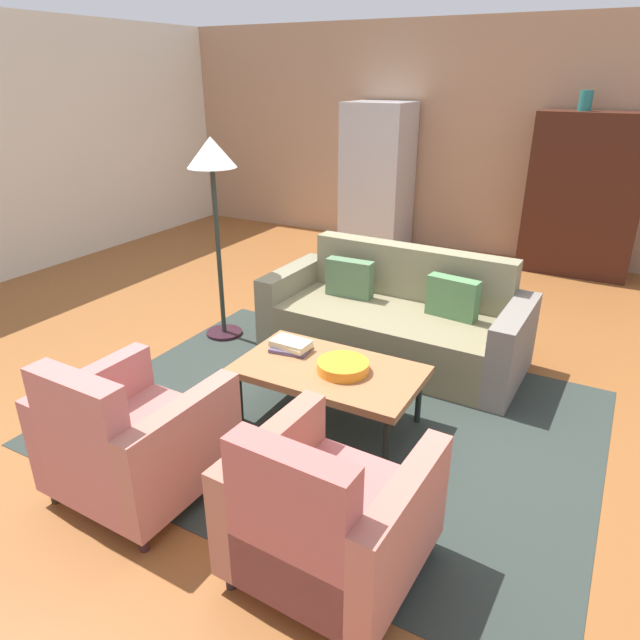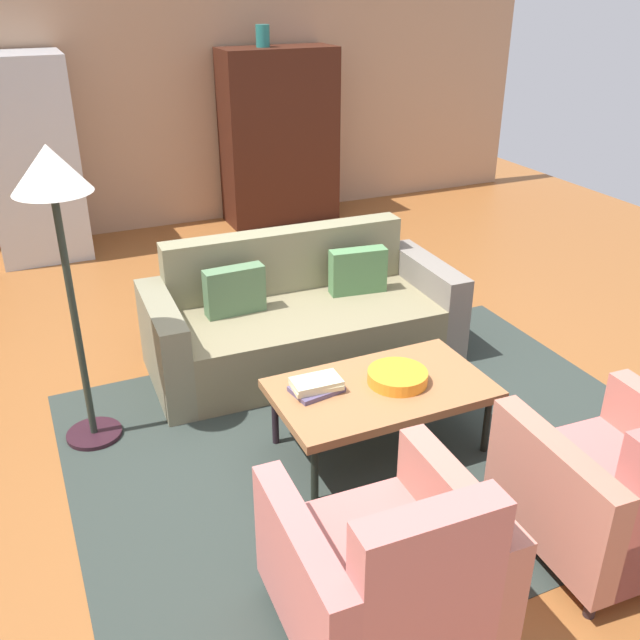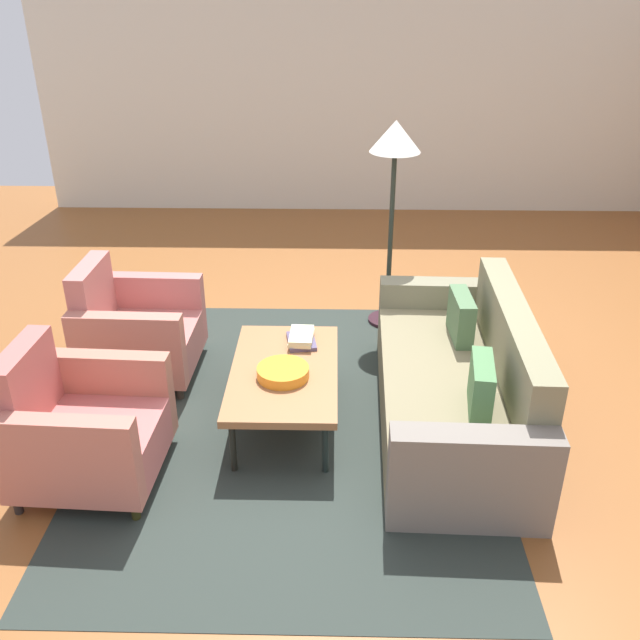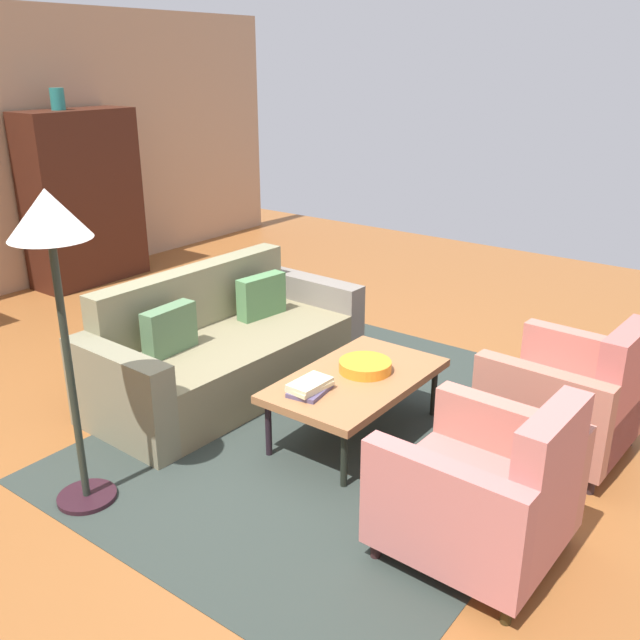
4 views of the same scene
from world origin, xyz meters
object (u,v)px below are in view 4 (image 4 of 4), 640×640
(armchair_right, at_px, (572,402))
(vase_tall, at_px, (58,99))
(coffee_table, at_px, (356,382))
(couch, at_px, (222,350))
(book_stack, at_px, (310,387))
(armchair_left, at_px, (489,496))
(floor_lamp, at_px, (52,246))
(fruit_bowl, at_px, (365,366))
(cabinet, at_px, (82,198))

(armchair_right, bearing_deg, vase_tall, 89.66)
(coffee_table, xyz_separation_m, vase_tall, (0.89, 4.19, 1.53))
(couch, xyz_separation_m, book_stack, (-0.35, -1.09, 0.16))
(armchair_left, bearing_deg, couch, 77.25)
(armchair_left, height_order, armchair_right, same)
(armchair_right, xyz_separation_m, book_stack, (-0.95, 1.26, 0.10))
(book_stack, distance_m, floor_lamp, 1.66)
(coffee_table, xyz_separation_m, fruit_bowl, (0.10, 0.00, 0.07))
(cabinet, xyz_separation_m, vase_tall, (-0.15, -0.00, 1.01))
(vase_tall, distance_m, floor_lamp, 4.18)
(book_stack, height_order, vase_tall, vase_tall)
(fruit_bowl, bearing_deg, floor_lamp, 153.69)
(armchair_right, height_order, vase_tall, vase_tall)
(couch, xyz_separation_m, armchair_right, (0.59, -2.35, 0.06))
(fruit_bowl, height_order, floor_lamp, floor_lamp)
(cabinet, relative_size, vase_tall, 8.54)
(cabinet, bearing_deg, book_stack, -108.74)
(couch, distance_m, fruit_bowl, 1.20)
(fruit_bowl, relative_size, vase_tall, 1.60)
(coffee_table, bearing_deg, book_stack, 164.44)
(coffee_table, relative_size, armchair_right, 1.36)
(coffee_table, height_order, fruit_bowl, fruit_bowl)
(couch, distance_m, vase_tall, 3.53)
(coffee_table, relative_size, vase_tall, 5.70)
(coffee_table, bearing_deg, fruit_bowl, 0.00)
(couch, distance_m, book_stack, 1.16)
(coffee_table, xyz_separation_m, floor_lamp, (-1.49, 0.78, 1.07))
(armchair_left, relative_size, book_stack, 3.03)
(book_stack, bearing_deg, coffee_table, -15.56)
(fruit_bowl, xyz_separation_m, floor_lamp, (-1.59, 0.78, 1.00))
(armchair_right, relative_size, floor_lamp, 0.51)
(book_stack, relative_size, vase_tall, 1.38)
(fruit_bowl, xyz_separation_m, book_stack, (-0.45, 0.10, 0.00))
(fruit_bowl, distance_m, vase_tall, 4.51)
(armchair_left, distance_m, armchair_right, 1.20)
(book_stack, bearing_deg, couch, 71.96)
(vase_tall, bearing_deg, couch, -106.42)
(book_stack, bearing_deg, armchair_left, -101.19)
(armchair_left, distance_m, book_stack, 1.29)
(book_stack, distance_m, cabinet, 4.35)
(armchair_left, relative_size, armchair_right, 1.00)
(fruit_bowl, bearing_deg, armchair_right, -66.92)
(armchair_left, distance_m, fruit_bowl, 1.36)
(couch, distance_m, floor_lamp, 1.93)
(book_stack, bearing_deg, armchair_right, -53.12)
(cabinet, bearing_deg, floor_lamp, -126.49)
(coffee_table, height_order, armchair_left, armchair_left)
(cabinet, bearing_deg, vase_tall, -178.19)
(vase_tall, bearing_deg, armchair_left, -105.54)
(couch, xyz_separation_m, armchair_left, (-0.60, -2.35, 0.06))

